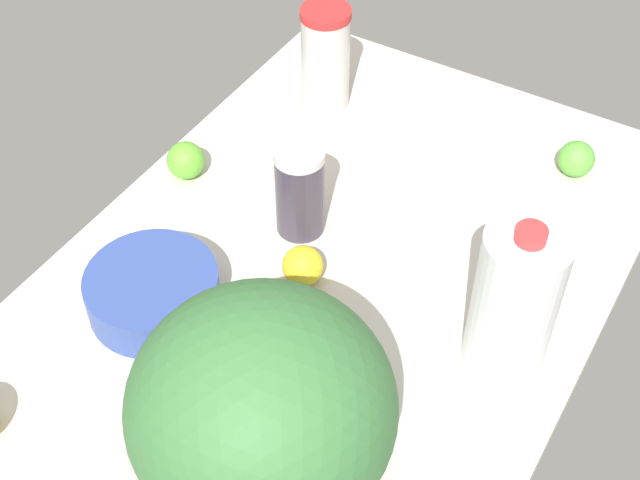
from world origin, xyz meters
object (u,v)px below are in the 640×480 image
watermelon (262,408)px  milk_jug (515,302)px  mixing_bowl (153,292)px  tumbler_cup (325,57)px  lemon_near_front (303,266)px  lime_by_jug (576,159)px  lime_beside_bowl (186,160)px  shaker_bottle (300,190)px

watermelon → milk_jug: 35.90cm
mixing_bowl → tumbler_cup: bearing=4.0°
milk_jug → mixing_bowl: bearing=110.6°
milk_jug → lemon_near_front: bearing=93.8°
lime_by_jug → tumbler_cup: bearing=95.8°
watermelon → lime_beside_bowl: watermelon is taller
tumbler_cup → lime_by_jug: 45.85cm
mixing_bowl → shaker_bottle: bearing=-20.9°
watermelon → tumbler_cup: 74.76cm
shaker_bottle → lime_by_jug: (34.04, -32.10, -4.78)cm
shaker_bottle → milk_jug: size_ratio=0.63×
watermelon → shaker_bottle: (38.08, 18.70, -5.82)cm
tumbler_cup → lemon_near_front: (-38.64, -19.18, -6.49)cm
shaker_bottle → lime_by_jug: shaker_bottle is taller
mixing_bowl → lime_beside_bowl: bearing=27.7°
mixing_bowl → lemon_near_front: 21.74cm
watermelon → shaker_bottle: bearing=26.2°
watermelon → mixing_bowl: bearing=64.1°
milk_jug → lime_by_jug: 42.32cm
watermelon → lime_by_jug: 74.12cm
tumbler_cup → shaker_bottle: bearing=-156.1°
watermelon → lemon_near_front: (28.92, 12.58, -10.57)cm
lemon_near_front → lime_beside_bowl: (9.87, 28.63, 0.09)cm
lime_beside_bowl → lime_by_jug: lime_beside_bowl is taller
watermelon → tumbler_cup: size_ratio=1.63×
mixing_bowl → tumbler_cup: tumbler_cup is taller
tumbler_cup → lemon_near_front: size_ratio=3.13×
shaker_bottle → mixing_bowl: shaker_bottle is taller
lime_by_jug → watermelon: bearing=169.5°
lime_by_jug → lime_beside_bowl: bearing=121.4°
mixing_bowl → lemon_near_front: mixing_bowl is taller
mixing_bowl → lime_by_jug: (58.49, -41.43, -0.16)cm
lime_beside_bowl → lime_by_jug: 63.98cm
watermelon → lime_beside_bowl: bearing=46.7°
milk_jug → lemon_near_front: (-2.02, 30.66, -8.53)cm
tumbler_cup → lime_beside_bowl: 30.95cm
milk_jug → lime_by_jug: bearing=6.5°
mixing_bowl → milk_jug: 49.96cm
shaker_bottle → lime_by_jug: bearing=-43.3°
shaker_bottle → tumbler_cup: bearing=23.9°
tumbler_cup → lime_by_jug: bearing=-84.2°
milk_jug → lime_beside_bowl: bearing=82.5°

